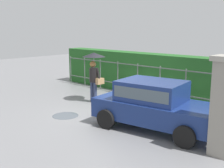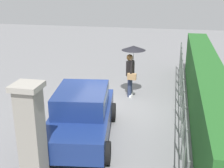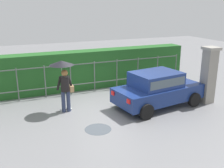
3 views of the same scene
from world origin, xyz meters
name	(u,v)px [view 2 (image 2 of 3)]	position (x,y,z in m)	size (l,w,h in m)	color
ground_plane	(112,109)	(0.00, 0.00, 0.00)	(40.00, 40.00, 0.00)	slate
car	(82,112)	(2.17, -0.44, 0.80)	(3.91, 2.28, 1.48)	navy
pedestrian	(132,60)	(-1.49, 0.50, 1.48)	(0.94, 0.94, 2.06)	#2D3856
gate_pillar	(32,135)	(4.43, -0.85, 1.24)	(0.60, 0.60, 2.42)	gray
fence_section	(182,91)	(-0.15, 2.44, 0.82)	(10.68, 0.05, 1.50)	#59605B
hedge_row	(205,89)	(-0.15, 3.19, 0.95)	(11.63, 0.90, 1.90)	#235B23
puddle_near	(79,98)	(-0.83, -1.52, 0.00)	(0.92, 0.92, 0.00)	#4C545B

